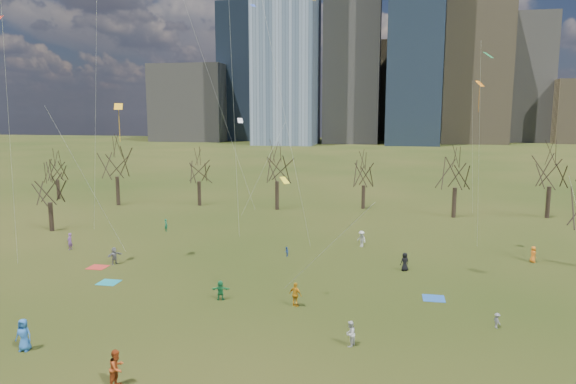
% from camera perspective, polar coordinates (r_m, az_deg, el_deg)
% --- Properties ---
extents(ground, '(500.00, 500.00, 0.00)m').
position_cam_1_polar(ground, '(34.08, -3.96, -14.84)').
color(ground, black).
rests_on(ground, ground).
extents(downtown_skyline, '(212.50, 78.00, 118.00)m').
position_cam_1_polar(downtown_skyline, '(242.34, 8.66, 14.74)').
color(downtown_skyline, slate).
rests_on(downtown_skyline, ground).
extents(bare_tree_row, '(113.04, 29.80, 9.50)m').
position_cam_1_polar(bare_tree_row, '(68.28, 3.95, 2.46)').
color(bare_tree_row, black).
rests_on(bare_tree_row, ground).
extents(blanket_teal, '(1.60, 1.50, 0.03)m').
position_cam_1_polar(blanket_teal, '(44.71, -19.29, -9.46)').
color(blanket_teal, teal).
rests_on(blanket_teal, ground).
extents(blanket_navy, '(1.60, 1.50, 0.03)m').
position_cam_1_polar(blanket_navy, '(40.37, 15.88, -11.29)').
color(blanket_navy, '#2252A1').
rests_on(blanket_navy, ground).
extents(blanket_crimson, '(1.60, 1.50, 0.03)m').
position_cam_1_polar(blanket_crimson, '(49.22, -20.39, -7.84)').
color(blanket_crimson, '#B72D24').
rests_on(blanket_crimson, ground).
extents(person_0, '(0.98, 0.69, 1.91)m').
position_cam_1_polar(person_0, '(34.34, -27.31, -13.93)').
color(person_0, '#2862B1').
rests_on(person_0, ground).
extents(person_2, '(0.84, 1.03, 1.95)m').
position_cam_1_polar(person_2, '(28.54, -18.48, -18.06)').
color(person_2, '#A44017').
rests_on(person_2, ground).
extents(person_3, '(0.58, 0.74, 1.01)m').
position_cam_1_polar(person_3, '(36.35, 22.21, -13.09)').
color(person_3, slate).
rests_on(person_3, ground).
extents(person_4, '(1.12, 0.84, 1.76)m').
position_cam_1_polar(person_4, '(37.09, 0.85, -11.34)').
color(person_4, orange).
rests_on(person_4, ground).
extents(person_5, '(1.42, 0.68, 1.47)m').
position_cam_1_polar(person_5, '(38.71, -7.51, -10.77)').
color(person_5, '#1A793E').
rests_on(person_5, ground).
extents(person_6, '(0.95, 0.84, 1.63)m').
position_cam_1_polar(person_6, '(46.13, 12.84, -7.57)').
color(person_6, black).
rests_on(person_6, ground).
extents(person_7, '(0.41, 0.62, 1.70)m').
position_cam_1_polar(person_7, '(56.23, -23.08, -5.07)').
color(person_7, '#774993').
rests_on(person_7, ground).
extents(person_8, '(0.40, 0.49, 0.93)m').
position_cam_1_polar(person_8, '(49.48, -0.17, -6.65)').
color(person_8, '#264AA5').
rests_on(person_8, ground).
extents(person_9, '(1.23, 1.17, 1.67)m').
position_cam_1_polar(person_9, '(53.38, 8.16, -5.17)').
color(person_9, silver).
rests_on(person_9, ground).
extents(person_11, '(1.14, 1.52, 1.59)m').
position_cam_1_polar(person_11, '(49.50, -18.73, -6.72)').
color(person_11, slate).
rests_on(person_11, ground).
extents(person_12, '(0.66, 0.84, 1.52)m').
position_cam_1_polar(person_12, '(52.59, 25.58, -6.26)').
color(person_12, orange).
rests_on(person_12, ground).
extents(person_13, '(0.62, 0.61, 1.44)m').
position_cam_1_polar(person_13, '(61.38, -13.40, -3.59)').
color(person_13, '#186D4B').
rests_on(person_13, ground).
extents(person_14, '(0.81, 0.91, 1.55)m').
position_cam_1_polar(person_14, '(31.55, 6.93, -15.36)').
color(person_14, silver).
rests_on(person_14, ground).
extents(kites_airborne, '(47.03, 39.35, 32.26)m').
position_cam_1_polar(kites_airborne, '(46.54, -0.45, 7.64)').
color(kites_airborne, '#FFB115').
rests_on(kites_airborne, ground).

